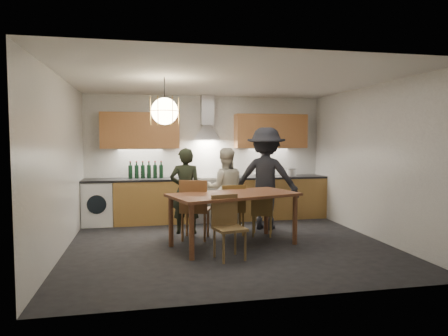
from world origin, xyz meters
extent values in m
plane|color=black|center=(0.00, 0.00, 0.00)|extent=(5.00, 5.00, 0.00)
cube|color=white|center=(0.00, 2.25, 1.30)|extent=(5.00, 0.02, 2.60)
cube|color=white|center=(0.00, -2.25, 1.30)|extent=(5.00, 0.02, 2.60)
cube|color=white|center=(-2.50, 0.00, 1.30)|extent=(0.02, 4.50, 2.60)
cube|color=white|center=(2.50, 0.00, 1.30)|extent=(0.02, 4.50, 2.60)
cube|color=silver|center=(0.00, 0.00, 2.60)|extent=(5.00, 4.50, 0.02)
cube|color=tan|center=(-1.18, 1.95, 0.43)|extent=(1.45, 0.60, 0.86)
cube|color=tan|center=(1.48, 1.95, 0.43)|extent=(2.05, 0.60, 0.86)
cube|color=white|center=(-2.20, 1.95, 0.42)|extent=(0.58, 0.58, 0.85)
cube|color=black|center=(-1.48, 1.95, 0.88)|extent=(2.05, 0.62, 0.04)
cube|color=black|center=(1.48, 1.95, 0.88)|extent=(2.05, 0.62, 0.04)
cube|color=silver|center=(0.00, 1.95, 0.40)|extent=(0.90, 0.60, 0.80)
cube|color=black|center=(0.00, 1.66, 0.38)|extent=(0.78, 0.02, 0.42)
cube|color=slate|center=(0.00, 1.95, 0.84)|extent=(0.90, 0.60, 0.08)
cube|color=silver|center=(0.00, 1.69, 0.90)|extent=(0.90, 0.08, 0.04)
cube|color=tan|center=(-1.38, 2.08, 1.86)|extent=(1.55, 0.35, 0.72)
cube|color=tan|center=(1.38, 2.08, 1.86)|extent=(1.55, 0.35, 0.72)
cube|color=silver|center=(0.00, 2.12, 2.29)|extent=(0.26, 0.22, 0.62)
cylinder|color=black|center=(-1.00, -0.10, 2.35)|extent=(0.01, 0.01, 0.50)
sphere|color=#FFE0A5|center=(-1.00, -0.10, 2.10)|extent=(0.40, 0.40, 0.40)
torus|color=gold|center=(-1.00, -0.10, 2.10)|extent=(0.43, 0.43, 0.01)
cube|color=brown|center=(0.07, -0.08, 0.81)|extent=(2.17, 1.51, 0.04)
cylinder|color=brown|center=(-0.68, -0.73, 0.39)|extent=(0.08, 0.08, 0.79)
cylinder|color=brown|center=(-0.91, 0.05, 0.39)|extent=(0.08, 0.08, 0.79)
cylinder|color=brown|center=(1.04, -0.21, 0.39)|extent=(0.08, 0.08, 0.79)
cylinder|color=brown|center=(0.81, 0.56, 0.39)|extent=(0.08, 0.08, 0.79)
cube|color=brown|center=(-0.47, 0.45, 0.49)|extent=(0.58, 0.58, 0.04)
cube|color=brown|center=(-0.53, 0.26, 0.77)|extent=(0.45, 0.18, 0.50)
cylinder|color=brown|center=(-0.24, 0.58, 0.24)|extent=(0.04, 0.04, 0.47)
cylinder|color=brown|center=(-0.35, 0.22, 0.24)|extent=(0.04, 0.04, 0.47)
cylinder|color=brown|center=(-0.59, 0.69, 0.24)|extent=(0.04, 0.04, 0.47)
cylinder|color=brown|center=(-0.71, 0.33, 0.24)|extent=(0.04, 0.04, 0.47)
cube|color=brown|center=(0.21, 0.65, 0.43)|extent=(0.44, 0.44, 0.04)
cube|color=brown|center=(0.20, 0.47, 0.68)|extent=(0.41, 0.07, 0.44)
cylinder|color=brown|center=(0.39, 0.80, 0.21)|extent=(0.03, 0.03, 0.41)
cylinder|color=brown|center=(0.36, 0.48, 0.21)|extent=(0.03, 0.03, 0.41)
cylinder|color=brown|center=(0.06, 0.83, 0.21)|extent=(0.03, 0.03, 0.41)
cylinder|color=brown|center=(0.04, 0.50, 0.21)|extent=(0.03, 0.03, 0.41)
cube|color=brown|center=(0.71, 0.47, 0.39)|extent=(0.47, 0.47, 0.03)
cube|color=brown|center=(0.65, 0.31, 0.61)|extent=(0.35, 0.16, 0.40)
cylinder|color=brown|center=(0.89, 0.55, 0.19)|extent=(0.03, 0.03, 0.37)
cylinder|color=brown|center=(0.79, 0.28, 0.19)|extent=(0.03, 0.03, 0.37)
cylinder|color=brown|center=(0.62, 0.66, 0.19)|extent=(0.03, 0.03, 0.37)
cylinder|color=brown|center=(0.52, 0.38, 0.19)|extent=(0.03, 0.03, 0.37)
cube|color=brown|center=(-0.15, -0.78, 0.43)|extent=(0.48, 0.48, 0.04)
cube|color=brown|center=(-0.19, -0.61, 0.67)|extent=(0.40, 0.12, 0.44)
cylinder|color=brown|center=(-0.28, -0.98, 0.21)|extent=(0.03, 0.03, 0.41)
cylinder|color=brown|center=(-0.35, -0.66, 0.21)|extent=(0.03, 0.03, 0.41)
cylinder|color=brown|center=(0.04, -0.91, 0.21)|extent=(0.03, 0.03, 0.41)
cylinder|color=brown|center=(-0.03, -0.59, 0.21)|extent=(0.03, 0.03, 0.41)
imported|color=black|center=(-0.59, 0.90, 0.77)|extent=(0.60, 0.44, 1.53)
imported|color=beige|center=(0.17, 1.11, 0.76)|extent=(0.80, 0.65, 1.53)
imported|color=black|center=(0.93, 0.98, 0.95)|extent=(1.41, 1.16, 1.90)
imported|color=#B9B9BD|center=(1.10, 1.92, 0.94)|extent=(0.31, 0.31, 0.07)
cylinder|color=silver|center=(1.80, 1.94, 0.98)|extent=(0.28, 0.28, 0.15)
camera|label=1|loc=(-1.33, -6.16, 1.67)|focal=32.00mm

